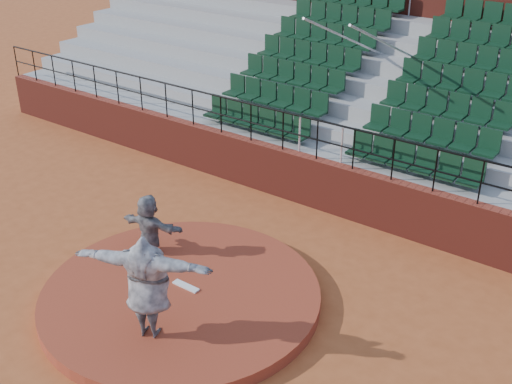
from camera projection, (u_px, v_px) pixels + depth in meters
ground at (181, 301)px, 12.71m from camera, size 90.00×90.00×0.00m
pitchers_mound at (181, 295)px, 12.66m from camera, size 5.50×5.50×0.25m
pitching_rubber at (186, 286)px, 12.70m from camera, size 0.60×0.15×0.03m
boundary_wall at (315, 182)px, 16.02m from camera, size 24.00×0.30×1.30m
wall_railing at (318, 131)px, 15.39m from camera, size 24.04×0.05×1.03m
seating_deck at (383, 113)px, 18.28m from camera, size 24.00×5.97×4.63m
press_box_facade at (446, 15)px, 20.18m from camera, size 24.00×3.00×7.10m
pitcher at (147, 286)px, 11.01m from camera, size 2.54×1.54×2.00m
fielder at (149, 229)px, 13.66m from camera, size 1.53×0.74×1.59m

